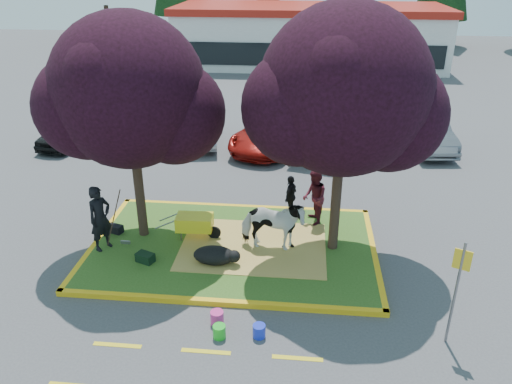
# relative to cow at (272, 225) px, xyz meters

# --- Properties ---
(ground) EXTENTS (90.00, 90.00, 0.00)m
(ground) POSITION_rel_cow_xyz_m (-1.16, 0.10, -0.94)
(ground) COLOR #424244
(ground) RESTS_ON ground
(median_island) EXTENTS (8.00, 5.00, 0.15)m
(median_island) POSITION_rel_cow_xyz_m (-1.16, 0.10, -0.86)
(median_island) COLOR #32571B
(median_island) RESTS_ON ground
(curb_near) EXTENTS (8.30, 0.16, 0.15)m
(curb_near) POSITION_rel_cow_xyz_m (-1.16, -2.48, -0.86)
(curb_near) COLOR yellow
(curb_near) RESTS_ON ground
(curb_far) EXTENTS (8.30, 0.16, 0.15)m
(curb_far) POSITION_rel_cow_xyz_m (-1.16, 2.68, -0.86)
(curb_far) COLOR yellow
(curb_far) RESTS_ON ground
(curb_left) EXTENTS (0.16, 5.30, 0.15)m
(curb_left) POSITION_rel_cow_xyz_m (-5.24, 0.10, -0.86)
(curb_left) COLOR yellow
(curb_left) RESTS_ON ground
(curb_right) EXTENTS (0.16, 5.30, 0.15)m
(curb_right) POSITION_rel_cow_xyz_m (2.92, 0.10, -0.86)
(curb_right) COLOR yellow
(curb_right) RESTS_ON ground
(straw_bedding) EXTENTS (4.20, 3.00, 0.01)m
(straw_bedding) POSITION_rel_cow_xyz_m (-0.56, 0.10, -0.78)
(straw_bedding) COLOR tan
(straw_bedding) RESTS_ON median_island
(tree_purple_left) EXTENTS (5.06, 4.20, 6.51)m
(tree_purple_left) POSITION_rel_cow_xyz_m (-3.94, 0.48, 3.42)
(tree_purple_left) COLOR black
(tree_purple_left) RESTS_ON median_island
(tree_purple_right) EXTENTS (5.30, 4.40, 6.82)m
(tree_purple_right) POSITION_rel_cow_xyz_m (1.76, 0.28, 3.62)
(tree_purple_right) COLOR black
(tree_purple_right) RESTS_ON median_island
(fire_lane_stripe_a) EXTENTS (1.10, 0.12, 0.01)m
(fire_lane_stripe_a) POSITION_rel_cow_xyz_m (-3.16, -4.10, -0.93)
(fire_lane_stripe_a) COLOR yellow
(fire_lane_stripe_a) RESTS_ON ground
(fire_lane_stripe_b) EXTENTS (1.10, 0.12, 0.01)m
(fire_lane_stripe_b) POSITION_rel_cow_xyz_m (-1.16, -4.10, -0.93)
(fire_lane_stripe_b) COLOR yellow
(fire_lane_stripe_b) RESTS_ON ground
(fire_lane_stripe_c) EXTENTS (1.10, 0.12, 0.01)m
(fire_lane_stripe_c) POSITION_rel_cow_xyz_m (0.84, -4.10, -0.93)
(fire_lane_stripe_c) COLOR yellow
(fire_lane_stripe_c) RESTS_ON ground
(retail_building) EXTENTS (20.40, 8.40, 4.40)m
(retail_building) POSITION_rel_cow_xyz_m (0.84, 28.08, 1.31)
(retail_building) COLOR silver
(retail_building) RESTS_ON ground
(cow) EXTENTS (1.92, 0.98, 1.58)m
(cow) POSITION_rel_cow_xyz_m (0.00, 0.00, 0.00)
(cow) COLOR white
(cow) RESTS_ON median_island
(calf) EXTENTS (1.26, 0.87, 0.50)m
(calf) POSITION_rel_cow_xyz_m (-1.53, -0.87, -0.54)
(calf) COLOR black
(calf) RESTS_ON median_island
(handler) EXTENTS (0.76, 0.85, 1.94)m
(handler) POSITION_rel_cow_xyz_m (-4.86, -0.40, 0.18)
(handler) COLOR black
(handler) RESTS_ON median_island
(visitor_a) EXTENTS (0.83, 0.98, 1.77)m
(visitor_a) POSITION_rel_cow_xyz_m (1.18, 1.73, 0.10)
(visitor_a) COLOR #4D1621
(visitor_a) RESTS_ON median_island
(visitor_b) EXTENTS (0.59, 0.88, 1.40)m
(visitor_b) POSITION_rel_cow_xyz_m (0.44, 2.15, -0.09)
(visitor_b) COLOR black
(visitor_b) RESTS_ON median_island
(wheelbarrow) EXTENTS (1.92, 0.68, 0.72)m
(wheelbarrow) POSITION_rel_cow_xyz_m (-2.34, 0.45, -0.29)
(wheelbarrow) COLOR black
(wheelbarrow) RESTS_ON median_island
(gear_bag_dark) EXTENTS (0.53, 0.40, 0.24)m
(gear_bag_dark) POSITION_rel_cow_xyz_m (-4.86, 0.50, -0.67)
(gear_bag_dark) COLOR black
(gear_bag_dark) RESTS_ON median_island
(gear_bag_green) EXTENTS (0.56, 0.46, 0.26)m
(gear_bag_green) POSITION_rel_cow_xyz_m (-3.45, -0.99, -0.66)
(gear_bag_green) COLOR black
(gear_bag_green) RESTS_ON median_island
(sign_post) EXTENTS (0.34, 0.18, 2.58)m
(sign_post) POSITION_rel_cow_xyz_m (4.14, -3.24, 0.66)
(sign_post) COLOR slate
(sign_post) RESTS_ON ground
(bucket_green) EXTENTS (0.33, 0.33, 0.32)m
(bucket_green) POSITION_rel_cow_xyz_m (-0.94, -3.61, -0.78)
(bucket_green) COLOR green
(bucket_green) RESTS_ON ground
(bucket_pink) EXTENTS (0.34, 0.34, 0.34)m
(bucket_pink) POSITION_rel_cow_xyz_m (-1.07, -3.16, -0.77)
(bucket_pink) COLOR #D52F86
(bucket_pink) RESTS_ON ground
(bucket_blue) EXTENTS (0.36, 0.36, 0.31)m
(bucket_blue) POSITION_rel_cow_xyz_m (-0.05, -3.50, -0.78)
(bucket_blue) COLOR #192DCB
(bucket_blue) RESTS_ON ground
(car_black) EXTENTS (2.05, 3.98, 1.30)m
(car_black) POSITION_rel_cow_xyz_m (-9.83, 8.38, -0.29)
(car_black) COLOR black
(car_black) RESTS_ON ground
(car_silver) EXTENTS (2.40, 4.73, 1.49)m
(car_silver) POSITION_rel_cow_xyz_m (-4.05, 9.38, -0.19)
(car_silver) COLOR #96979D
(car_silver) RESTS_ON ground
(car_red) EXTENTS (3.87, 5.67, 1.44)m
(car_red) POSITION_rel_cow_xyz_m (-0.68, 8.83, -0.22)
(car_red) COLOR #99120C
(car_red) RESTS_ON ground
(car_white) EXTENTS (3.43, 5.78, 1.57)m
(car_white) POSITION_rel_cow_xyz_m (1.60, 9.18, -0.15)
(car_white) COLOR silver
(car_white) RESTS_ON ground
(car_grey) EXTENTS (2.14, 4.82, 1.54)m
(car_grey) POSITION_rel_cow_xyz_m (6.14, 9.58, -0.17)
(car_grey) COLOR slate
(car_grey) RESTS_ON ground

